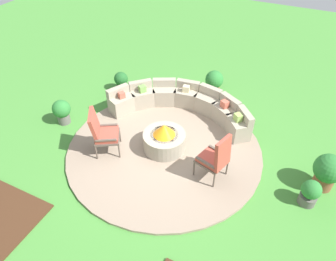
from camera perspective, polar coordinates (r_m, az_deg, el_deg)
name	(u,v)px	position (r m, az deg, el deg)	size (l,w,h in m)	color
ground_plane	(164,149)	(7.56, -0.66, -3.49)	(24.00, 24.00, 0.00)	#478C38
patio_circle	(164,149)	(7.54, -0.67, -3.32)	(4.65, 4.65, 0.06)	gray
fire_pit	(164,139)	(7.33, -0.68, -1.60)	(1.00, 1.00, 0.71)	#9E937F
curved_stone_bench	(183,104)	(8.45, 2.68, 4.96)	(3.85, 1.70, 0.70)	#9E937F
lounge_chair_front_left	(102,132)	(7.24, -11.94, -0.20)	(0.79, 0.81, 1.14)	brown
lounge_chair_front_right	(216,158)	(6.54, 8.76, -4.91)	(0.71, 0.66, 1.15)	brown
potted_plant_0	(310,192)	(6.87, 24.58, -10.28)	(0.39, 0.39, 0.60)	#605B56
potted_plant_1	(328,171)	(7.22, 27.22, -6.60)	(0.61, 0.61, 0.85)	brown
potted_plant_2	(214,82)	(9.29, 8.43, 8.79)	(0.52, 0.52, 0.79)	brown
potted_plant_3	(121,80)	(9.61, -8.57, 9.06)	(0.41, 0.41, 0.59)	#605B56
potted_plant_4	(62,111)	(8.59, -18.85, 3.45)	(0.47, 0.47, 0.68)	#605B56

